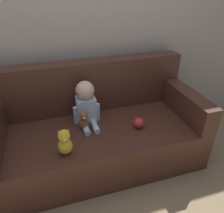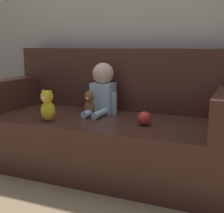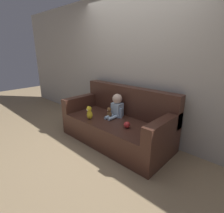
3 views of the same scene
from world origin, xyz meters
The scene contains 7 objects.
ground_plane centered at (0.00, 0.00, 0.00)m, with size 12.00×12.00×0.00m, color #9E8460.
wall_back centered at (0.00, 0.54, 1.30)m, with size 8.00×0.05×2.60m.
couch centered at (0.00, 0.07, 0.33)m, with size 1.99×0.91×0.96m.
person_baby centered at (-0.08, 0.13, 0.62)m, with size 0.26×0.36×0.42m.
teddy_bear_brown centered at (-0.14, -0.01, 0.52)m, with size 0.09×0.09×0.19m.
plush_toy_side centered at (-0.34, -0.29, 0.54)m, with size 0.12×0.11×0.24m.
toy_ball centered at (0.36, -0.13, 0.48)m, with size 0.10×0.10×0.10m.
Camera 2 is at (1.00, -2.22, 1.00)m, focal length 50.00 mm.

